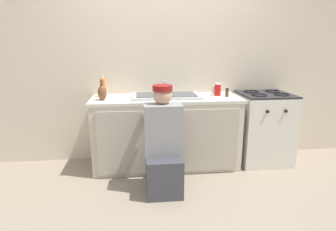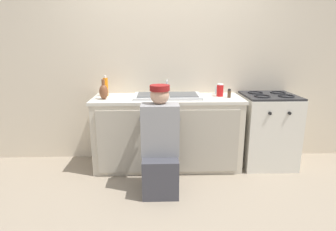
% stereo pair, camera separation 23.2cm
% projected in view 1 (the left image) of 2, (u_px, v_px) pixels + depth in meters
% --- Properties ---
extents(ground_plane, '(12.00, 12.00, 0.00)m').
position_uv_depth(ground_plane, '(169.00, 175.00, 3.30)').
color(ground_plane, gray).
extents(back_wall, '(6.00, 0.10, 2.50)m').
position_uv_depth(back_wall, '(163.00, 63.00, 3.61)').
color(back_wall, beige).
rests_on(back_wall, ground_plane).
extents(counter_cabinet, '(1.75, 0.62, 0.84)m').
position_uv_depth(counter_cabinet, '(166.00, 133.00, 3.47)').
color(counter_cabinet, beige).
rests_on(counter_cabinet, ground_plane).
extents(countertop, '(1.79, 0.62, 0.04)m').
position_uv_depth(countertop, '(166.00, 99.00, 3.37)').
color(countertop, beige).
rests_on(countertop, counter_cabinet).
extents(sink_double_basin, '(0.80, 0.44, 0.19)m').
position_uv_depth(sink_double_basin, '(166.00, 96.00, 3.36)').
color(sink_double_basin, silver).
rests_on(sink_double_basin, countertop).
extents(stove_range, '(0.63, 0.62, 0.91)m').
position_uv_depth(stove_range, '(263.00, 128.00, 3.60)').
color(stove_range, silver).
rests_on(stove_range, ground_plane).
extents(plumber_person, '(0.42, 0.61, 1.10)m').
position_uv_depth(plumber_person, '(163.00, 149.00, 2.85)').
color(plumber_person, '#3F3F47').
rests_on(plumber_person, ground_plane).
extents(vase_decorative, '(0.10, 0.10, 0.23)m').
position_uv_depth(vase_decorative, '(102.00, 92.00, 3.18)').
color(vase_decorative, brown).
rests_on(vase_decorative, countertop).
extents(spice_bottle_pepper, '(0.04, 0.04, 0.10)m').
position_uv_depth(spice_bottle_pepper, '(227.00, 93.00, 3.39)').
color(spice_bottle_pepper, '#513823').
rests_on(spice_bottle_pepper, countertop).
extents(soap_bottle_orange, '(0.06, 0.06, 0.25)m').
position_uv_depth(soap_bottle_orange, '(103.00, 87.00, 3.38)').
color(soap_bottle_orange, orange).
rests_on(soap_bottle_orange, countertop).
extents(water_glass, '(0.06, 0.06, 0.10)m').
position_uv_depth(water_glass, '(214.00, 90.00, 3.61)').
color(water_glass, '#ADC6CC').
rests_on(water_glass, countertop).
extents(soda_cup_red, '(0.08, 0.08, 0.15)m').
position_uv_depth(soda_cup_red, '(218.00, 90.00, 3.46)').
color(soda_cup_red, red).
rests_on(soda_cup_red, countertop).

